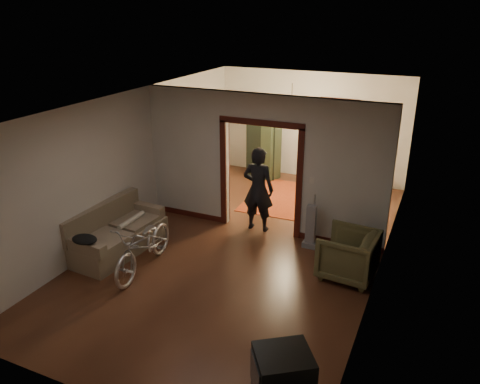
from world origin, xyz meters
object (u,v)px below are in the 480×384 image
Objects in this scene: armchair at (348,255)px; desk at (345,177)px; bicycle at (144,245)px; locker at (264,147)px; person at (258,189)px; sofa at (118,229)px.

desk is (-0.90, 3.92, -0.03)m from armchair.
locker is at bearing 83.58° from bicycle.
armchair is 5.19m from locker.
bicycle is 2.62m from person.
person is at bearing -111.12° from desk.
person is at bearing -52.79° from locker.
person is 1.06× the size of locker.
desk is (3.22, 4.78, -0.06)m from sofa.
sofa is 2.13× the size of armchair.
armchair is at bearing -75.62° from desk.
desk is at bearing -114.58° from person.
locker reaches higher than sofa.
bicycle is 5.34m from locker.
desk is (1.18, 2.84, -0.50)m from person.
person is (1.19, 2.30, 0.41)m from bicycle.
sofa is 4.20m from armchair.
sofa is 2.84m from person.
person reaches higher than bicycle.
desk is at bearing -162.12° from armchair.
bicycle is at bearing 60.74° from person.
sofa is 0.92m from bicycle.
armchair is at bearing -34.75° from locker.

